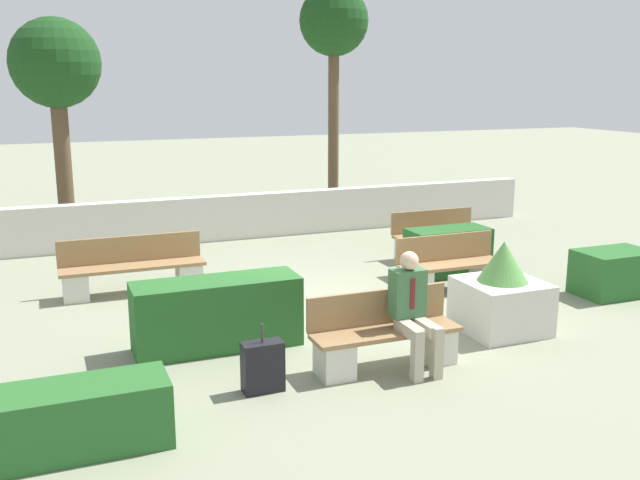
{
  "coord_description": "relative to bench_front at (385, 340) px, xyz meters",
  "views": [
    {
      "loc": [
        -3.82,
        -8.84,
        3.17
      ],
      "look_at": [
        -0.11,
        0.5,
        0.9
      ],
      "focal_mm": 40.0,
      "sensor_mm": 36.0,
      "label": 1
    }
  ],
  "objects": [
    {
      "name": "hedge_block_near_right",
      "position": [
        -3.44,
        -0.66,
        -0.02
      ],
      "size": [
        1.83,
        0.61,
        0.6
      ],
      "color": "#286028",
      "rests_on": "ground_plane"
    },
    {
      "name": "hedge_block_mid_right",
      "position": [
        2.73,
        3.12,
        0.07
      ],
      "size": [
        1.36,
        0.63,
        0.78
      ],
      "color": "#235623",
      "rests_on": "ground_plane"
    },
    {
      "name": "person_seated_man",
      "position": [
        0.26,
        -0.14,
        0.41
      ],
      "size": [
        0.38,
        0.63,
        1.33
      ],
      "color": "#B2A893",
      "rests_on": "ground_plane"
    },
    {
      "name": "bench_front",
      "position": [
        0.0,
        0.0,
        0.0
      ],
      "size": [
        1.72,
        0.49,
        0.85
      ],
      "color": "#937047",
      "rests_on": "ground_plane"
    },
    {
      "name": "bench_back",
      "position": [
        2.27,
        2.28,
        -0.0
      ],
      "size": [
        1.67,
        0.49,
        0.85
      ],
      "rotation": [
        0.0,
        0.0,
        -0.18
      ],
      "color": "#937047",
      "rests_on": "ground_plane"
    },
    {
      "name": "perimeter_wall",
      "position": [
        0.37,
        7.08,
        0.13
      ],
      "size": [
        13.01,
        0.3,
        0.9
      ],
      "color": "beige",
      "rests_on": "ground_plane"
    },
    {
      "name": "tree_center_left",
      "position": [
        2.91,
        8.48,
        3.97
      ],
      "size": [
        1.55,
        1.55,
        5.21
      ],
      "color": "brown",
      "rests_on": "ground_plane"
    },
    {
      "name": "bench_right_side",
      "position": [
        -2.25,
        3.95,
        0.02
      ],
      "size": [
        2.13,
        0.48,
        0.85
      ],
      "rotation": [
        0.0,
        0.0,
        0.08
      ],
      "color": "#937047",
      "rests_on": "ground_plane"
    },
    {
      "name": "tree_leftmost",
      "position": [
        -2.97,
        8.83,
        3.06
      ],
      "size": [
        1.79,
        1.79,
        4.39
      ],
      "color": "brown",
      "rests_on": "ground_plane"
    },
    {
      "name": "bench_left_side",
      "position": [
        3.16,
        4.18,
        -0.0
      ],
      "size": [
        1.65,
        0.49,
        0.85
      ],
      "rotation": [
        0.0,
        0.0,
        -0.01
      ],
      "color": "#937047",
      "rests_on": "ground_plane"
    },
    {
      "name": "hedge_block_mid_left",
      "position": [
        4.46,
        1.24,
        0.01
      ],
      "size": [
        1.12,
        0.74,
        0.67
      ],
      "color": "#286028",
      "rests_on": "ground_plane"
    },
    {
      "name": "hedge_block_near_left",
      "position": [
        -1.6,
        1.29,
        0.1
      ],
      "size": [
        1.99,
        0.64,
        0.85
      ],
      "color": "#286028",
      "rests_on": "ground_plane"
    },
    {
      "name": "planter_corner_left",
      "position": [
        1.93,
        0.53,
        0.16
      ],
      "size": [
        0.99,
        0.99,
        1.18
      ],
      "color": "beige",
      "rests_on": "ground_plane"
    },
    {
      "name": "suitcase",
      "position": [
        -1.46,
        -0.09,
        -0.05
      ],
      "size": [
        0.43,
        0.22,
        0.74
      ],
      "color": "black",
      "rests_on": "ground_plane"
    },
    {
      "name": "ground_plane",
      "position": [
        0.37,
        2.12,
        -0.32
      ],
      "size": [
        60.0,
        60.0,
        0.0
      ],
      "primitive_type": "plane",
      "color": "gray"
    }
  ]
}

